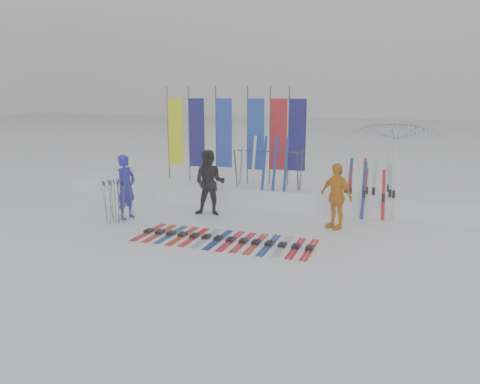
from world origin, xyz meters
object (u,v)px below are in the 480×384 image
at_px(tent_canopy, 394,163).
at_px(ski_row, 225,239).
at_px(person_black, 210,183).
at_px(person_yellow, 336,196).
at_px(ski_rack, 268,164).
at_px(person_blue, 126,187).

bearing_deg(tent_canopy, ski_row, -126.13).
bearing_deg(person_black, tent_canopy, 19.77).
distance_m(person_black, ski_row, 2.71).
distance_m(person_yellow, ski_rack, 2.97).
relative_size(person_blue, tent_canopy, 0.60).
bearing_deg(person_blue, ski_row, -99.02).
height_order(person_black, ski_row, person_black).
bearing_deg(ski_rack, person_blue, -141.90).
height_order(person_blue, tent_canopy, tent_canopy).
xyz_separation_m(person_blue, ski_row, (3.42, -1.03, -0.89)).
bearing_deg(ski_rack, tent_canopy, 21.08).
relative_size(person_blue, ski_row, 0.42).
bearing_deg(tent_canopy, ski_rack, -158.92).
bearing_deg(person_yellow, ski_row, -106.24).
relative_size(person_yellow, ski_rack, 0.87).
relative_size(person_black, person_yellow, 1.09).
distance_m(ski_row, ski_rack, 3.98).
height_order(person_blue, ski_row, person_blue).
xyz_separation_m(person_yellow, tent_canopy, (1.37, 3.17, 0.51)).
distance_m(person_black, tent_canopy, 5.92).
height_order(person_black, person_yellow, person_black).
xyz_separation_m(person_blue, ski_rack, (3.46, 2.71, 0.45)).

